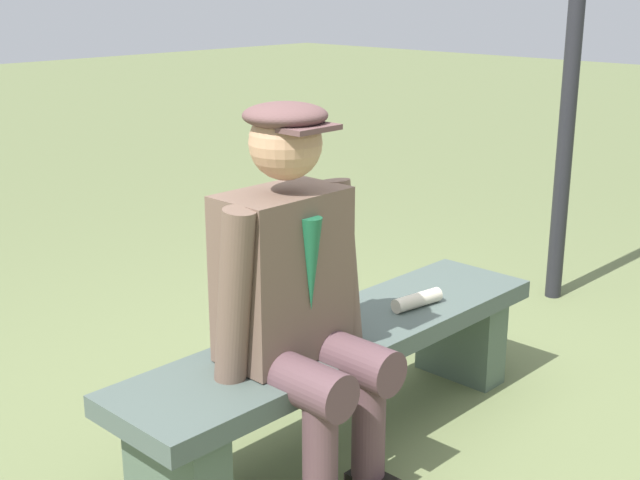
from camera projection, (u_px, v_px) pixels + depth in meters
ground_plane at (342, 438)px, 3.11m from camera, size 30.00×30.00×0.00m
bench at (342, 361)px, 3.02m from camera, size 1.79×0.42×0.43m
seated_man at (296, 289)px, 2.68m from camera, size 0.57×0.57×1.25m
rolled_magazine at (417, 300)px, 3.18m from camera, size 0.22×0.09×0.05m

